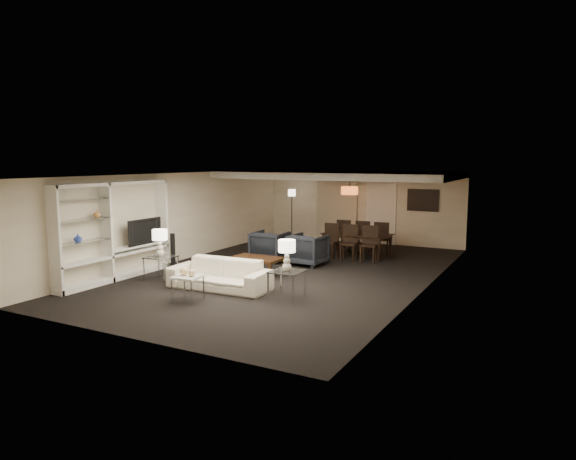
# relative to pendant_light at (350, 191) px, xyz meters

# --- Properties ---
(floor) EXTENTS (11.00, 11.00, 0.00)m
(floor) POSITION_rel_pendant_light_xyz_m (-0.30, -3.50, -1.92)
(floor) COLOR black
(floor) RESTS_ON ground
(ceiling) EXTENTS (7.00, 11.00, 0.02)m
(ceiling) POSITION_rel_pendant_light_xyz_m (-0.30, -3.50, 0.58)
(ceiling) COLOR silver
(ceiling) RESTS_ON ground
(wall_back) EXTENTS (7.00, 0.02, 2.50)m
(wall_back) POSITION_rel_pendant_light_xyz_m (-0.30, 2.00, -0.67)
(wall_back) COLOR beige
(wall_back) RESTS_ON ground
(wall_front) EXTENTS (7.00, 0.02, 2.50)m
(wall_front) POSITION_rel_pendant_light_xyz_m (-0.30, -9.00, -0.67)
(wall_front) COLOR beige
(wall_front) RESTS_ON ground
(wall_left) EXTENTS (0.02, 11.00, 2.50)m
(wall_left) POSITION_rel_pendant_light_xyz_m (-3.80, -3.50, -0.67)
(wall_left) COLOR beige
(wall_left) RESTS_ON ground
(wall_right) EXTENTS (0.02, 11.00, 2.50)m
(wall_right) POSITION_rel_pendant_light_xyz_m (3.20, -3.50, -0.67)
(wall_right) COLOR beige
(wall_right) RESTS_ON ground
(ceiling_soffit) EXTENTS (7.00, 4.00, 0.20)m
(ceiling_soffit) POSITION_rel_pendant_light_xyz_m (-0.30, 0.00, 0.48)
(ceiling_soffit) COLOR silver
(ceiling_soffit) RESTS_ON ceiling
(curtains) EXTENTS (1.50, 0.12, 2.40)m
(curtains) POSITION_rel_pendant_light_xyz_m (-1.20, 1.92, -0.72)
(curtains) COLOR beige
(curtains) RESTS_ON wall_back
(door) EXTENTS (0.90, 0.05, 2.10)m
(door) POSITION_rel_pendant_light_xyz_m (0.40, 1.97, -0.87)
(door) COLOR silver
(door) RESTS_ON wall_back
(painting) EXTENTS (0.95, 0.04, 0.65)m
(painting) POSITION_rel_pendant_light_xyz_m (1.80, 1.96, -0.37)
(painting) COLOR #142D38
(painting) RESTS_ON wall_back
(media_unit) EXTENTS (0.38, 3.40, 2.35)m
(media_unit) POSITION_rel_pendant_light_xyz_m (-3.61, -6.10, -0.74)
(media_unit) COLOR white
(media_unit) RESTS_ON wall_left
(pendant_light) EXTENTS (0.52, 0.52, 0.24)m
(pendant_light) POSITION_rel_pendant_light_xyz_m (0.00, 0.00, 0.00)
(pendant_light) COLOR #D8591E
(pendant_light) RESTS_ON ceiling_soffit
(sofa) EXTENTS (2.33, 1.00, 0.67)m
(sofa) POSITION_rel_pendant_light_xyz_m (-0.86, -5.70, -1.59)
(sofa) COLOR beige
(sofa) RESTS_ON floor
(coffee_table) EXTENTS (1.28, 0.77, 0.45)m
(coffee_table) POSITION_rel_pendant_light_xyz_m (-0.86, -4.10, -1.69)
(coffee_table) COLOR black
(coffee_table) RESTS_ON floor
(armchair_left) EXTENTS (0.96, 0.98, 0.85)m
(armchair_left) POSITION_rel_pendant_light_xyz_m (-1.46, -2.40, -1.49)
(armchair_left) COLOR black
(armchair_left) RESTS_ON floor
(armchair_right) EXTENTS (0.97, 0.99, 0.85)m
(armchair_right) POSITION_rel_pendant_light_xyz_m (-0.26, -2.40, -1.49)
(armchair_right) COLOR black
(armchair_right) RESTS_ON floor
(side_table_left) EXTENTS (0.69, 0.69, 0.59)m
(side_table_left) POSITION_rel_pendant_light_xyz_m (-2.56, -5.70, -1.63)
(side_table_left) COLOR silver
(side_table_left) RESTS_ON floor
(side_table_right) EXTENTS (0.63, 0.63, 0.59)m
(side_table_right) POSITION_rel_pendant_light_xyz_m (0.84, -5.70, -1.63)
(side_table_right) COLOR silver
(side_table_right) RESTS_ON floor
(table_lamp_left) EXTENTS (0.38, 0.38, 0.65)m
(table_lamp_left) POSITION_rel_pendant_light_xyz_m (-2.56, -5.70, -1.01)
(table_lamp_left) COLOR beige
(table_lamp_left) RESTS_ON side_table_left
(table_lamp_right) EXTENTS (0.36, 0.36, 0.65)m
(table_lamp_right) POSITION_rel_pendant_light_xyz_m (0.84, -5.70, -1.01)
(table_lamp_right) COLOR beige
(table_lamp_right) RESTS_ON side_table_right
(marble_table) EXTENTS (0.58, 0.58, 0.52)m
(marble_table) POSITION_rel_pendant_light_xyz_m (-0.86, -6.80, -1.66)
(marble_table) COLOR white
(marble_table) RESTS_ON floor
(gold_gourd_a) EXTENTS (0.17, 0.17, 0.17)m
(gold_gourd_a) POSITION_rel_pendant_light_xyz_m (-0.96, -6.80, -1.31)
(gold_gourd_a) COLOR #EABD7C
(gold_gourd_a) RESTS_ON marble_table
(gold_gourd_b) EXTENTS (0.15, 0.15, 0.15)m
(gold_gourd_b) POSITION_rel_pendant_light_xyz_m (-0.76, -6.80, -1.32)
(gold_gourd_b) COLOR tan
(gold_gourd_b) RESTS_ON marble_table
(television) EXTENTS (1.12, 0.15, 0.64)m
(television) POSITION_rel_pendant_light_xyz_m (-3.58, -5.24, -0.85)
(television) COLOR black
(television) RESTS_ON media_unit
(vase_blue) EXTENTS (0.18, 0.18, 0.19)m
(vase_blue) POSITION_rel_pendant_light_xyz_m (-3.61, -7.16, -0.77)
(vase_blue) COLOR #263FA8
(vase_blue) RESTS_ON media_unit
(vase_amber) EXTENTS (0.16, 0.16, 0.17)m
(vase_amber) POSITION_rel_pendant_light_xyz_m (-3.61, -6.61, -0.28)
(vase_amber) COLOR #CF8845
(vase_amber) RESTS_ON media_unit
(floor_speaker) EXTENTS (0.14, 0.14, 0.94)m
(floor_speaker) POSITION_rel_pendant_light_xyz_m (-3.21, -4.51, -1.45)
(floor_speaker) COLOR black
(floor_speaker) RESTS_ON floor
(dining_table) EXTENTS (2.02, 1.22, 0.68)m
(dining_table) POSITION_rel_pendant_light_xyz_m (0.48, -0.61, -1.58)
(dining_table) COLOR black
(dining_table) RESTS_ON floor
(chair_nl) EXTENTS (0.48, 0.48, 1.02)m
(chair_nl) POSITION_rel_pendant_light_xyz_m (-0.12, -1.26, -1.41)
(chair_nl) COLOR black
(chair_nl) RESTS_ON floor
(chair_nm) EXTENTS (0.53, 0.53, 1.02)m
(chair_nm) POSITION_rel_pendant_light_xyz_m (0.48, -1.26, -1.41)
(chair_nm) COLOR black
(chair_nm) RESTS_ON floor
(chair_nr) EXTENTS (0.53, 0.53, 1.02)m
(chair_nr) POSITION_rel_pendant_light_xyz_m (1.08, -1.26, -1.41)
(chair_nr) COLOR black
(chair_nr) RESTS_ON floor
(chair_fl) EXTENTS (0.50, 0.50, 1.02)m
(chair_fl) POSITION_rel_pendant_light_xyz_m (-0.12, 0.04, -1.41)
(chair_fl) COLOR black
(chair_fl) RESTS_ON floor
(chair_fm) EXTENTS (0.53, 0.53, 1.02)m
(chair_fm) POSITION_rel_pendant_light_xyz_m (0.48, 0.04, -1.41)
(chair_fm) COLOR black
(chair_fm) RESTS_ON floor
(chair_fr) EXTENTS (0.51, 0.51, 1.02)m
(chair_fr) POSITION_rel_pendant_light_xyz_m (1.08, 0.04, -1.41)
(chair_fr) COLOR black
(chair_fr) RESTS_ON floor
(floor_lamp) EXTENTS (0.35, 0.35, 1.81)m
(floor_lamp) POSITION_rel_pendant_light_xyz_m (-2.69, 1.32, -1.01)
(floor_lamp) COLOR black
(floor_lamp) RESTS_ON floor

